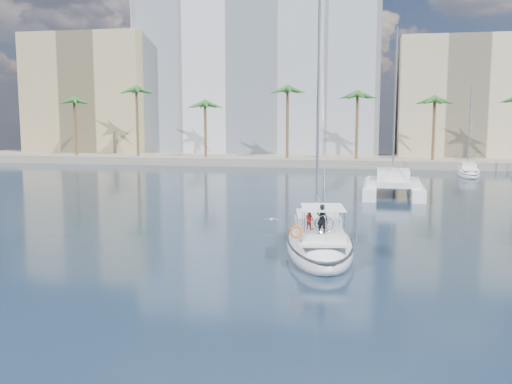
# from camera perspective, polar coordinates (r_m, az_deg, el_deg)

# --- Properties ---
(ground) EXTENTS (160.00, 160.00, 0.00)m
(ground) POSITION_cam_1_polar(r_m,az_deg,el_deg) (30.97, -2.92, -6.49)
(ground) COLOR black
(ground) RESTS_ON ground
(quay) EXTENTS (120.00, 14.00, 1.20)m
(quay) POSITION_cam_1_polar(r_m,az_deg,el_deg) (90.69, 6.46, 3.15)
(quay) COLOR gray
(quay) RESTS_ON ground
(building_modern) EXTENTS (42.00, 16.00, 28.00)m
(building_modern) POSITION_cam_1_polar(r_m,az_deg,el_deg) (104.15, 0.41, 11.14)
(building_modern) COLOR silver
(building_modern) RESTS_ON ground
(building_tan_left) EXTENTS (22.00, 14.00, 22.00)m
(building_tan_left) POSITION_cam_1_polar(r_m,az_deg,el_deg) (109.88, -15.76, 9.11)
(building_tan_left) COLOR tan
(building_tan_left) RESTS_ON ground
(building_beige) EXTENTS (20.00, 14.00, 20.00)m
(building_beige) POSITION_cam_1_polar(r_m,az_deg,el_deg) (100.24, 19.76, 8.55)
(building_beige) COLOR tan
(building_beige) RESTS_ON ground
(palm_left) EXTENTS (3.60, 3.60, 12.30)m
(palm_left) POSITION_cam_1_polar(r_m,az_deg,el_deg) (95.57, -14.69, 8.98)
(palm_left) COLOR brown
(palm_left) RESTS_ON ground
(palm_centre) EXTENTS (3.60, 3.60, 12.30)m
(palm_centre) POSITION_cam_1_polar(r_m,az_deg,el_deg) (86.49, 6.34, 9.36)
(palm_centre) COLOR brown
(palm_centre) RESTS_ON ground
(main_sloop) EXTENTS (5.36, 11.96, 17.13)m
(main_sloop) POSITION_cam_1_polar(r_m,az_deg,el_deg) (32.48, 6.31, -4.91)
(main_sloop) COLOR white
(main_sloop) RESTS_ON ground
(catamaran) EXTENTS (5.65, 11.00, 16.04)m
(catamaran) POSITION_cam_1_polar(r_m,az_deg,el_deg) (56.26, 13.53, 0.83)
(catamaran) COLOR white
(catamaran) RESTS_ON ground
(seagull) EXTENTS (0.97, 0.42, 0.18)m
(seagull) POSITION_cam_1_polar(r_m,az_deg,el_deg) (36.64, 1.54, -2.75)
(seagull) COLOR silver
(seagull) RESTS_ON ground
(moored_yacht_a) EXTENTS (3.37, 9.52, 11.90)m
(moored_yacht_a) POSITION_cam_1_polar(r_m,az_deg,el_deg) (77.55, 20.48, 1.53)
(moored_yacht_a) COLOR white
(moored_yacht_a) RESTS_ON ground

